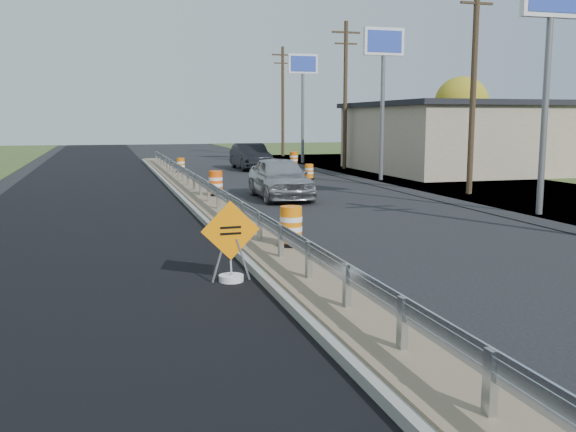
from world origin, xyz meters
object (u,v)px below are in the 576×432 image
object	(u,v)px
barrel_median_mid	(216,184)
barrel_median_near	(291,227)
caution_sign	(231,261)
barrel_shoulder_mid	(309,172)
barrel_median_far	(181,165)
barrel_shoulder_far	(294,159)
car_dark_mid	(250,156)
car_silver	(280,178)

from	to	relation	value
barrel_median_mid	barrel_median_near	bearing A→B (deg)	-90.00
caution_sign	barrel_median_mid	distance (m)	12.88
caution_sign	barrel_shoulder_mid	bearing A→B (deg)	65.17
barrel_median_mid	barrel_median_far	xyz separation A→B (m)	(-0.00, 11.78, -0.08)
barrel_shoulder_far	barrel_median_near	bearing A→B (deg)	-106.71
barrel_median_mid	barrel_median_far	world-z (taller)	barrel_median_mid
barrel_median_mid	car_dark_mid	bearing A→B (deg)	72.44
barrel_median_mid	car_silver	size ratio (longest dim) A/B	0.20
caution_sign	car_dark_mid	size ratio (longest dim) A/B	0.32
barrel_median_far	barrel_shoulder_far	size ratio (longest dim) A/B	0.81
barrel_median_mid	car_dark_mid	xyz separation A→B (m)	(4.94, 15.61, 0.14)
barrel_shoulder_mid	car_silver	world-z (taller)	car_silver
barrel_median_near	barrel_median_mid	size ratio (longest dim) A/B	0.97
barrel_shoulder_far	car_dark_mid	bearing A→B (deg)	-152.16
barrel_median_far	barrel_shoulder_far	xyz separation A→B (m)	(8.42, 5.67, -0.14)
barrel_median_mid	barrel_shoulder_mid	bearing A→B (deg)	50.88
barrel_shoulder_far	car_dark_mid	world-z (taller)	car_dark_mid
car_silver	barrel_shoulder_mid	bearing A→B (deg)	65.85
car_dark_mid	barrel_median_mid	bearing A→B (deg)	-108.06
barrel_shoulder_mid	caution_sign	bearing A→B (deg)	-111.94
barrel_median_far	car_silver	distance (m)	11.90
barrel_shoulder_far	car_silver	xyz separation A→B (m)	(-5.73, -17.26, 0.37)
caution_sign	barrel_shoulder_mid	xyz separation A→B (m)	(8.33, 20.67, -0.02)
barrel_median_near	car_silver	size ratio (longest dim) A/B	0.19
car_silver	car_dark_mid	size ratio (longest dim) A/B	0.98
barrel_median_far	barrel_shoulder_far	world-z (taller)	barrel_median_far
barrel_median_far	car_silver	xyz separation A→B (m)	(2.69, -11.59, 0.23)
barrel_shoulder_far	car_silver	size ratio (longest dim) A/B	0.20
car_dark_mid	barrel_shoulder_mid	bearing A→B (deg)	-79.38
barrel_median_far	car_dark_mid	bearing A→B (deg)	37.79
barrel_median_mid	barrel_median_far	size ratio (longest dim) A/B	1.20
barrel_median_near	car_dark_mid	xyz separation A→B (m)	(4.94, 26.22, 0.16)
car_silver	car_dark_mid	world-z (taller)	car_silver
barrel_median_mid	barrel_shoulder_mid	distance (m)	10.23
caution_sign	barrel_median_mid	xyz separation A→B (m)	(1.88, 12.74, 0.28)
barrel_median_far	car_dark_mid	xyz separation A→B (m)	(4.94, 3.83, 0.22)
barrel_shoulder_far	car_silver	bearing A→B (deg)	-108.37
caution_sign	barrel_shoulder_far	world-z (taller)	caution_sign
barrel_median_mid	barrel_median_far	distance (m)	11.78
barrel_median_far	barrel_shoulder_mid	world-z (taller)	barrel_median_far
barrel_median_far	car_silver	bearing A→B (deg)	-76.92
caution_sign	car_silver	bearing A→B (deg)	67.64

